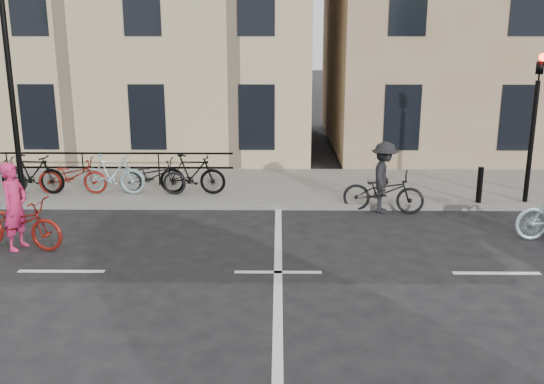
{
  "coord_description": "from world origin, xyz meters",
  "views": [
    {
      "loc": [
        0.01,
        -10.36,
        4.29
      ],
      "look_at": [
        -0.13,
        1.62,
        1.1
      ],
      "focal_mm": 40.0,
      "sensor_mm": 36.0,
      "label": 1
    }
  ],
  "objects_px": {
    "cyclist_pink": "(16,219)",
    "lamp_post": "(9,66)",
    "cyclist_dark": "(384,185)",
    "traffic_light": "(535,110)"
  },
  "relations": [
    {
      "from": "traffic_light",
      "to": "lamp_post",
      "type": "distance_m",
      "value": 12.74
    },
    {
      "from": "cyclist_pink",
      "to": "lamp_post",
      "type": "bearing_deg",
      "value": 32.62
    },
    {
      "from": "lamp_post",
      "to": "cyclist_dark",
      "type": "relative_size",
      "value": 2.56
    },
    {
      "from": "traffic_light",
      "to": "cyclist_pink",
      "type": "relative_size",
      "value": 1.85
    },
    {
      "from": "traffic_light",
      "to": "cyclist_pink",
      "type": "xyz_separation_m",
      "value": [
        -11.49,
        -3.11,
        -1.83
      ]
    },
    {
      "from": "cyclist_pink",
      "to": "cyclist_dark",
      "type": "xyz_separation_m",
      "value": [
        7.84,
        2.67,
        0.06
      ]
    },
    {
      "from": "traffic_light",
      "to": "cyclist_pink",
      "type": "bearing_deg",
      "value": -164.83
    },
    {
      "from": "traffic_light",
      "to": "lamp_post",
      "type": "relative_size",
      "value": 0.74
    },
    {
      "from": "traffic_light",
      "to": "cyclist_pink",
      "type": "height_order",
      "value": "traffic_light"
    },
    {
      "from": "lamp_post",
      "to": "cyclist_dark",
      "type": "distance_m",
      "value": 9.49
    }
  ]
}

